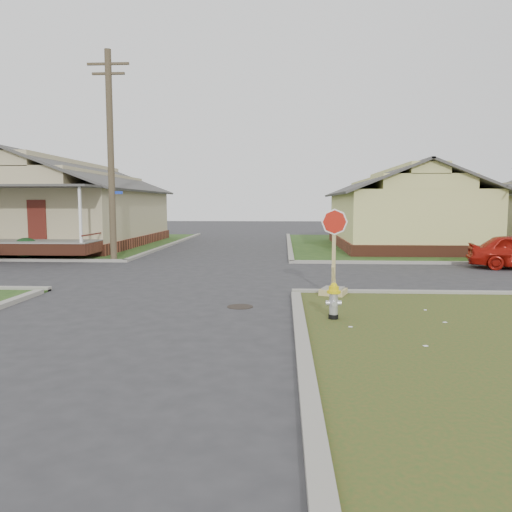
{
  "coord_description": "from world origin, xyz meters",
  "views": [
    {
      "loc": [
        3.26,
        -12.49,
        2.52
      ],
      "look_at": [
        2.51,
        1.0,
        1.1
      ],
      "focal_mm": 35.0,
      "sensor_mm": 36.0,
      "label": 1
    }
  ],
  "objects": [
    {
      "name": "manhole",
      "position": [
        2.2,
        -0.5,
        0.01
      ],
      "size": [
        0.64,
        0.64,
        0.01
      ],
      "primitive_type": "cylinder",
      "color": "black",
      "rests_on": "ground"
    },
    {
      "name": "fire_hydrant",
      "position": [
        4.34,
        -1.86,
        0.48
      ],
      "size": [
        0.29,
        0.29,
        0.79
      ],
      "rotation": [
        0.0,
        0.0,
        -0.01
      ],
      "color": "black",
      "rests_on": "ground"
    },
    {
      "name": "utility_pole",
      "position": [
        -4.2,
        8.9,
        4.66
      ],
      "size": [
        1.8,
        0.28,
        9.0
      ],
      "color": "#403525",
      "rests_on": "ground"
    },
    {
      "name": "corner_house",
      "position": [
        -10.0,
        16.68,
        2.28
      ],
      "size": [
        10.1,
        15.5,
        5.3
      ],
      "color": "brown",
      "rests_on": "ground"
    },
    {
      "name": "stop_sign",
      "position": [
        4.62,
        1.02,
        0.55
      ],
      "size": [
        0.66,
        0.65,
        2.34
      ],
      "rotation": [
        0.0,
        0.0,
        -0.34
      ],
      "color": "tan",
      "rests_on": "ground"
    },
    {
      "name": "side_house_yellow",
      "position": [
        10.0,
        16.5,
        2.19
      ],
      "size": [
        7.6,
        11.6,
        4.7
      ],
      "color": "brown",
      "rests_on": "ground"
    },
    {
      "name": "ground",
      "position": [
        0.0,
        0.0,
        0.0
      ],
      "size": [
        120.0,
        120.0,
        0.0
      ],
      "primitive_type": "plane",
      "color": "#2D2D30",
      "rests_on": "ground"
    },
    {
      "name": "hedge_right",
      "position": [
        -8.38,
        9.34,
        0.54
      ],
      "size": [
        1.3,
        1.06,
        0.99
      ],
      "primitive_type": "ellipsoid",
      "color": "#14381A",
      "rests_on": "verge_far_left"
    },
    {
      "name": "curbs",
      "position": [
        0.0,
        5.0,
        0.0
      ],
      "size": [
        80.0,
        40.0,
        0.12
      ],
      "primitive_type": null,
      "color": "gray",
      "rests_on": "ground"
    },
    {
      "name": "verge_far_left",
      "position": [
        -13.0,
        18.0,
        0.03
      ],
      "size": [
        19.0,
        19.0,
        0.05
      ],
      "primitive_type": "cube",
      "color": "#213F16",
      "rests_on": "ground"
    }
  ]
}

